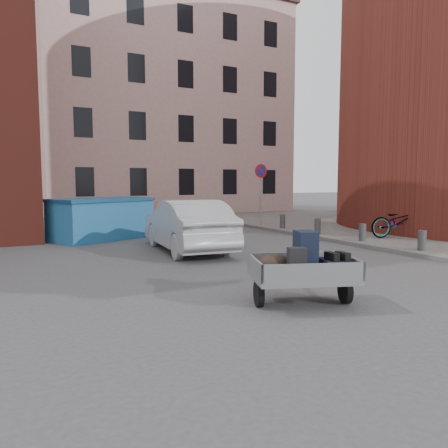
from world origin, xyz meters
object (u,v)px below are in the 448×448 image
dumpster (102,219)px  silver_car (187,225)px  trailer (302,268)px  bicycle (399,221)px

dumpster → silver_car: (1.65, -3.78, 0.02)m
trailer → bicycle: (7.69, 4.76, 0.06)m
trailer → dumpster: (-1.14, 9.83, 0.11)m
trailer → bicycle: 9.05m
trailer → bicycle: bicycle is taller
dumpster → silver_car: size_ratio=0.85×
trailer → dumpster: dumpster is taller
silver_car → dumpster: bearing=-61.2°
bicycle → silver_car: bearing=94.2°
bicycle → trailer: bearing=136.1°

